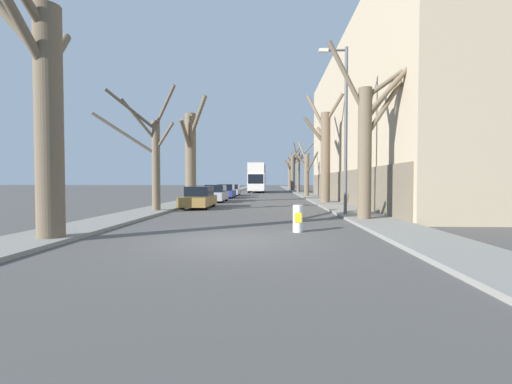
{
  "coord_description": "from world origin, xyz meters",
  "views": [
    {
      "loc": [
        1.17,
        -9.83,
        1.72
      ],
      "look_at": [
        -0.92,
        39.15,
        0.2
      ],
      "focal_mm": 24.0,
      "sensor_mm": 36.0,
      "label": 1
    }
  ],
  "objects_px": {
    "parked_car_3": "(232,190)",
    "street_tree_right_3": "(299,170)",
    "street_tree_left_1": "(153,155)",
    "street_tree_left_2": "(191,154)",
    "parked_car_0": "(199,198)",
    "traffic_bollard": "(298,219)",
    "street_tree_right_4": "(293,171)",
    "parked_car_2": "(226,192)",
    "parked_car_1": "(216,194)",
    "street_tree_right_2": "(306,172)",
    "street_tree_right_0": "(368,140)",
    "street_tree_left_0": "(46,108)",
    "lamp_post": "(344,123)",
    "street_tree_right_5": "(290,172)",
    "double_decker_bus": "(257,176)",
    "street_tree_right_1": "(325,152)"
  },
  "relations": [
    {
      "from": "parked_car_1",
      "to": "street_tree_right_2",
      "type": "bearing_deg",
      "value": 48.17
    },
    {
      "from": "parked_car_0",
      "to": "traffic_bollard",
      "type": "distance_m",
      "value": 11.76
    },
    {
      "from": "street_tree_left_1",
      "to": "street_tree_right_5",
      "type": "bearing_deg",
      "value": 79.2
    },
    {
      "from": "parked_car_2",
      "to": "lamp_post",
      "type": "relative_size",
      "value": 0.52
    },
    {
      "from": "street_tree_left_1",
      "to": "parked_car_3",
      "type": "relative_size",
      "value": 1.49
    },
    {
      "from": "street_tree_left_0",
      "to": "street_tree_right_0",
      "type": "bearing_deg",
      "value": 26.91
    },
    {
      "from": "street_tree_right_1",
      "to": "lamp_post",
      "type": "bearing_deg",
      "value": -93.56
    },
    {
      "from": "parked_car_0",
      "to": "traffic_bollard",
      "type": "relative_size",
      "value": 4.75
    },
    {
      "from": "street_tree_right_4",
      "to": "parked_car_2",
      "type": "distance_m",
      "value": 28.03
    },
    {
      "from": "street_tree_right_5",
      "to": "parked_car_0",
      "type": "distance_m",
      "value": 53.32
    },
    {
      "from": "parked_car_1",
      "to": "traffic_bollard",
      "type": "height_order",
      "value": "parked_car_1"
    },
    {
      "from": "street_tree_right_5",
      "to": "traffic_bollard",
      "type": "relative_size",
      "value": 9.04
    },
    {
      "from": "street_tree_right_4",
      "to": "traffic_bollard",
      "type": "xyz_separation_m",
      "value": [
        -3.14,
        -50.16,
        -3.21
      ]
    },
    {
      "from": "parked_car_1",
      "to": "parked_car_3",
      "type": "bearing_deg",
      "value": 90.0
    },
    {
      "from": "street_tree_left_1",
      "to": "parked_car_0",
      "type": "relative_size",
      "value": 1.5
    },
    {
      "from": "street_tree_right_3",
      "to": "double_decker_bus",
      "type": "height_order",
      "value": "street_tree_right_3"
    },
    {
      "from": "street_tree_right_1",
      "to": "parked_car_0",
      "type": "distance_m",
      "value": 10.59
    },
    {
      "from": "street_tree_left_0",
      "to": "double_decker_bus",
      "type": "relative_size",
      "value": 0.75
    },
    {
      "from": "street_tree_left_2",
      "to": "street_tree_right_2",
      "type": "bearing_deg",
      "value": 46.93
    },
    {
      "from": "street_tree_right_2",
      "to": "street_tree_right_5",
      "type": "height_order",
      "value": "street_tree_right_5"
    },
    {
      "from": "street_tree_right_3",
      "to": "street_tree_right_4",
      "type": "xyz_separation_m",
      "value": [
        -0.07,
        11.58,
        0.25
      ]
    },
    {
      "from": "street_tree_left_1",
      "to": "street_tree_left_2",
      "type": "height_order",
      "value": "street_tree_left_2"
    },
    {
      "from": "parked_car_3",
      "to": "lamp_post",
      "type": "bearing_deg",
      "value": -71.35
    },
    {
      "from": "street_tree_right_5",
      "to": "parked_car_0",
      "type": "height_order",
      "value": "street_tree_right_5"
    },
    {
      "from": "street_tree_right_4",
      "to": "parked_car_2",
      "type": "xyz_separation_m",
      "value": [
        -8.7,
        -26.47,
        -3.0
      ]
    },
    {
      "from": "double_decker_bus",
      "to": "traffic_bollard",
      "type": "distance_m",
      "value": 42.53
    },
    {
      "from": "street_tree_right_5",
      "to": "street_tree_right_2",
      "type": "bearing_deg",
      "value": -90.29
    },
    {
      "from": "street_tree_right_1",
      "to": "street_tree_right_3",
      "type": "relative_size",
      "value": 1.17
    },
    {
      "from": "parked_car_3",
      "to": "street_tree_right_3",
      "type": "bearing_deg",
      "value": 45.6
    },
    {
      "from": "street_tree_right_0",
      "to": "street_tree_right_3",
      "type": "xyz_separation_m",
      "value": [
        -0.05,
        35.27,
        -0.1
      ]
    },
    {
      "from": "street_tree_right_5",
      "to": "street_tree_left_2",
      "type": "bearing_deg",
      "value": -102.6
    },
    {
      "from": "parked_car_2",
      "to": "street_tree_left_1",
      "type": "bearing_deg",
      "value": -96.29
    },
    {
      "from": "street_tree_right_1",
      "to": "parked_car_3",
      "type": "relative_size",
      "value": 1.99
    },
    {
      "from": "street_tree_right_0",
      "to": "street_tree_left_1",
      "type": "bearing_deg",
      "value": 161.12
    },
    {
      "from": "street_tree_left_1",
      "to": "parked_car_1",
      "type": "bearing_deg",
      "value": 79.62
    },
    {
      "from": "parked_car_2",
      "to": "lamp_post",
      "type": "xyz_separation_m",
      "value": [
        8.21,
        -18.4,
        3.91
      ]
    },
    {
      "from": "street_tree_right_0",
      "to": "double_decker_bus",
      "type": "xyz_separation_m",
      "value": [
        -6.31,
        39.07,
        -1.0
      ]
    },
    {
      "from": "lamp_post",
      "to": "traffic_bollard",
      "type": "height_order",
      "value": "lamp_post"
    },
    {
      "from": "parked_car_0",
      "to": "parked_car_3",
      "type": "xyz_separation_m",
      "value": [
        -0.0,
        19.26,
        -0.01
      ]
    },
    {
      "from": "street_tree_left_0",
      "to": "street_tree_right_2",
      "type": "distance_m",
      "value": 30.57
    },
    {
      "from": "street_tree_right_1",
      "to": "parked_car_0",
      "type": "bearing_deg",
      "value": -151.54
    },
    {
      "from": "parked_car_0",
      "to": "lamp_post",
      "type": "height_order",
      "value": "lamp_post"
    },
    {
      "from": "parked_car_2",
      "to": "double_decker_bus",
      "type": "bearing_deg",
      "value": 82.36
    },
    {
      "from": "street_tree_right_5",
      "to": "parked_car_2",
      "type": "bearing_deg",
      "value": -102.69
    },
    {
      "from": "parked_car_0",
      "to": "parked_car_2",
      "type": "height_order",
      "value": "parked_car_2"
    },
    {
      "from": "double_decker_bus",
      "to": "traffic_bollard",
      "type": "xyz_separation_m",
      "value": [
        3.06,
        -42.37,
        -2.06
      ]
    },
    {
      "from": "street_tree_right_4",
      "to": "street_tree_left_2",
      "type": "bearing_deg",
      "value": -106.81
    },
    {
      "from": "street_tree_right_4",
      "to": "lamp_post",
      "type": "bearing_deg",
      "value": -90.63
    },
    {
      "from": "street_tree_right_2",
      "to": "traffic_bollard",
      "type": "distance_m",
      "value": 26.94
    },
    {
      "from": "street_tree_left_1",
      "to": "street_tree_left_2",
      "type": "relative_size",
      "value": 0.79
    }
  ]
}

